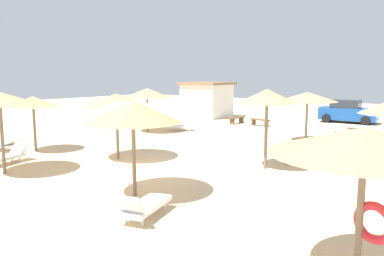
# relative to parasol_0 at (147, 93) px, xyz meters

# --- Properties ---
(ground_plane) EXTENTS (80.00, 80.00, 0.00)m
(ground_plane) POSITION_rel_parasol_0_xyz_m (6.40, -6.63, -2.43)
(ground_plane) COLOR beige
(parasol_0) EXTENTS (3.00, 3.00, 2.73)m
(parasol_0) POSITION_rel_parasol_0_xyz_m (0.00, 0.00, 0.00)
(parasol_0) COLOR #75604C
(parasol_0) RESTS_ON ground
(parasol_3) EXTENTS (2.32, 2.32, 2.57)m
(parasol_3) POSITION_rel_parasol_0_xyz_m (0.15, -7.59, -0.11)
(parasol_3) COLOR #75604C
(parasol_3) RESTS_ON ground
(parasol_4) EXTENTS (3.07, 3.07, 2.74)m
(parasol_4) POSITION_rel_parasol_0_xyz_m (15.19, -10.34, 0.05)
(parasol_4) COLOR #75604C
(parasol_4) RESTS_ON ground
(parasol_5) EXTENTS (2.25, 2.25, 3.04)m
(parasol_5) POSITION_rel_parasol_0_xyz_m (10.20, -3.93, 0.32)
(parasol_5) COLOR #75604C
(parasol_5) RESTS_ON ground
(parasol_6) EXTENTS (3.07, 3.07, 2.66)m
(parasol_6) POSITION_rel_parasol_0_xyz_m (9.27, 2.47, -0.02)
(parasol_6) COLOR #75604C
(parasol_6) RESTS_ON ground
(parasol_7) EXTENTS (2.81, 2.81, 2.82)m
(parasol_7) POSITION_rel_parasol_0_xyz_m (8.65, -9.26, 0.06)
(parasol_7) COLOR #75604C
(parasol_7) RESTS_ON ground
(parasol_8) EXTENTS (3.08, 3.08, 2.78)m
(parasol_8) POSITION_rel_parasol_0_xyz_m (4.48, -6.29, 0.08)
(parasol_8) COLOR #75604C
(parasol_8) RESTS_ON ground
(lounger_0) EXTENTS (1.82, 1.71, 0.78)m
(lounger_0) POSITION_rel_parasol_0_xyz_m (1.16, 1.54, -2.11)
(lounger_0) COLOR white
(lounger_0) RESTS_ON ground
(lounger_1) EXTENTS (1.90, 1.55, 0.80)m
(lounger_1) POSITION_rel_parasol_0_xyz_m (13.41, -2.25, -2.10)
(lounger_1) COLOR white
(lounger_1) RESTS_ON ground
(lounger_2) EXTENTS (1.13, 1.97, 0.76)m
(lounger_2) POSITION_rel_parasol_0_xyz_m (1.65, -9.68, -2.11)
(lounger_2) COLOR white
(lounger_2) RESTS_ON ground
(lounger_3) EXTENTS (1.99, 0.92, 0.63)m
(lounger_3) POSITION_rel_parasol_0_xyz_m (-1.09, -8.54, -2.12)
(lounger_3) COLOR white
(lounger_3) RESTS_ON ground
(lounger_5) EXTENTS (1.48, 1.97, 0.68)m
(lounger_5) POSITION_rel_parasol_0_xyz_m (11.03, -2.04, -2.11)
(lounger_5) COLOR white
(lounger_5) RESTS_ON ground
(lounger_6) EXTENTS (1.08, 2.01, 0.63)m
(lounger_6) POSITION_rel_parasol_0_xyz_m (10.47, 4.39, -2.12)
(lounger_6) COLOR white
(lounger_6) RESTS_ON ground
(lounger_7) EXTENTS (1.12, 1.95, 0.81)m
(lounger_7) POSITION_rel_parasol_0_xyz_m (10.16, -10.37, -2.10)
(lounger_7) COLOR white
(lounger_7) RESTS_ON ground
(bench_0) EXTENTS (1.50, 0.41, 0.49)m
(bench_0) POSITION_rel_parasol_0_xyz_m (10.75, 6.11, -2.08)
(bench_0) COLOR brown
(bench_0) RESTS_ON ground
(bench_1) EXTENTS (0.55, 1.53, 0.49)m
(bench_1) POSITION_rel_parasol_0_xyz_m (2.33, 6.87, -2.08)
(bench_1) COLOR brown
(bench_1) RESTS_ON ground
(bench_2) EXTENTS (1.54, 0.62, 0.49)m
(bench_2) POSITION_rel_parasol_0_xyz_m (4.31, 6.71, -2.08)
(bench_2) COLOR brown
(bench_2) RESTS_ON ground
(parked_car) EXTENTS (4.14, 2.27, 1.72)m
(parked_car) POSITION_rel_parasol_0_xyz_m (8.53, 12.47, -1.61)
(parked_car) COLOR #194C9E
(parked_car) RESTS_ON ground
(beach_cabana) EXTENTS (3.78, 3.50, 2.94)m
(beach_cabana) POSITION_rel_parasol_0_xyz_m (-1.98, 9.06, -0.94)
(beach_cabana) COLOR white
(beach_cabana) RESTS_ON ground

